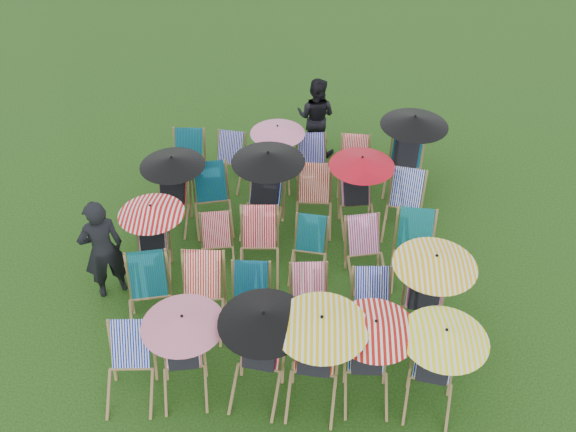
{
  "coord_description": "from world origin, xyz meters",
  "views": [
    {
      "loc": [
        0.3,
        -7.27,
        7.29
      ],
      "look_at": [
        0.02,
        0.33,
        0.9
      ],
      "focal_mm": 40.0,
      "sensor_mm": 36.0,
      "label": 1
    }
  ],
  "objects_px": {
    "deckchair_29": "(407,151)",
    "person_left": "(102,249)",
    "deckchair_5": "(435,367)",
    "deckchair_0": "(129,369)",
    "person_rear": "(316,116)"
  },
  "relations": [
    {
      "from": "deckchair_29",
      "to": "deckchair_5",
      "type": "bearing_deg",
      "value": -79.78
    },
    {
      "from": "person_rear",
      "to": "person_left",
      "type": "bearing_deg",
      "value": 69.45
    },
    {
      "from": "deckchair_0",
      "to": "deckchair_29",
      "type": "height_order",
      "value": "deckchair_29"
    },
    {
      "from": "deckchair_29",
      "to": "person_left",
      "type": "bearing_deg",
      "value": -136.8
    },
    {
      "from": "deckchair_0",
      "to": "person_rear",
      "type": "bearing_deg",
      "value": 64.63
    },
    {
      "from": "deckchair_29",
      "to": "person_left",
      "type": "relative_size",
      "value": 0.82
    },
    {
      "from": "person_rear",
      "to": "deckchair_5",
      "type": "bearing_deg",
      "value": 122.49
    },
    {
      "from": "deckchair_0",
      "to": "person_rear",
      "type": "height_order",
      "value": "person_rear"
    },
    {
      "from": "deckchair_29",
      "to": "person_left",
      "type": "height_order",
      "value": "person_left"
    },
    {
      "from": "deckchair_29",
      "to": "person_rear",
      "type": "distance_m",
      "value": 1.97
    },
    {
      "from": "person_left",
      "to": "person_rear",
      "type": "relative_size",
      "value": 1.09
    },
    {
      "from": "deckchair_5",
      "to": "deckchair_29",
      "type": "bearing_deg",
      "value": 99.57
    },
    {
      "from": "deckchair_0",
      "to": "person_left",
      "type": "relative_size",
      "value": 0.54
    },
    {
      "from": "deckchair_5",
      "to": "person_rear",
      "type": "xyz_separation_m",
      "value": [
        -1.51,
        5.74,
        0.12
      ]
    },
    {
      "from": "deckchair_0",
      "to": "deckchair_5",
      "type": "relative_size",
      "value": 0.74
    }
  ]
}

